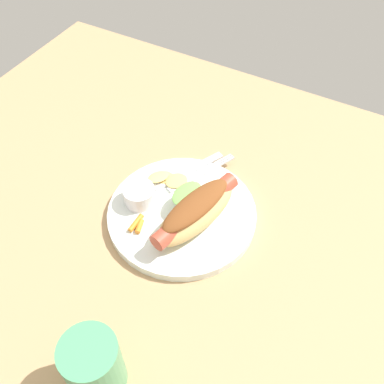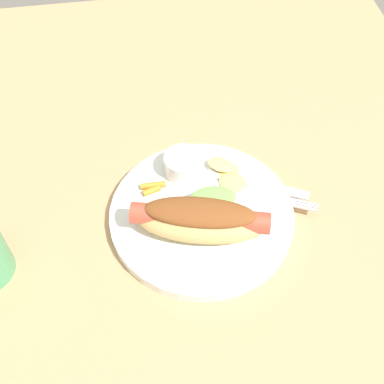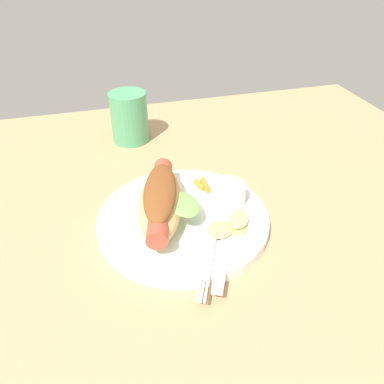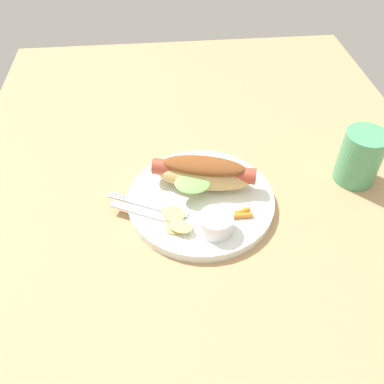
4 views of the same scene
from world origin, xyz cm
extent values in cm
cube|color=tan|center=(0.00, 0.00, -0.90)|extent=(120.00, 90.00, 1.80)
cylinder|color=white|center=(-3.68, 1.50, 0.80)|extent=(25.27, 25.27, 1.60)
ellipsoid|color=tan|center=(-0.59, 0.70, 3.91)|extent=(10.17, 17.82, 4.63)
cylinder|color=#B24733|center=(-0.59, 0.70, 4.72)|extent=(7.23, 18.03, 2.85)
ellipsoid|color=brown|center=(-0.59, 0.70, 6.00)|extent=(8.05, 14.99, 2.16)
ellipsoid|color=#7FC65B|center=(-3.49, 2.98, 4.84)|extent=(4.99, 6.40, 1.34)
cylinder|color=white|center=(-11.14, -0.05, 3.16)|extent=(5.38, 5.38, 3.11)
cube|color=silver|center=(-5.44, 9.27, 1.80)|extent=(5.88, 10.68, 0.40)
cube|color=silver|center=(-1.95, 15.61, 1.80)|extent=(1.64, 3.02, 0.40)
cube|color=silver|center=(-2.36, 15.80, 1.80)|extent=(1.64, 3.02, 0.40)
cube|color=silver|center=(-2.76, 15.99, 1.80)|extent=(1.64, 3.02, 0.40)
cube|color=silver|center=(-7.06, 10.03, 1.78)|extent=(7.79, 13.88, 0.36)
ellipsoid|color=#E6C26B|center=(-9.96, 6.43, 1.85)|extent=(4.37, 4.30, 0.50)
ellipsoid|color=#E6C26B|center=(-7.66, 6.55, 2.22)|extent=(5.31, 5.34, 0.73)
ellipsoid|color=#E6C26B|center=(-10.76, 5.55, 2.59)|extent=(4.28, 4.84, 0.80)
cylinder|color=orange|center=(-8.95, -4.57, 2.05)|extent=(0.91, 3.55, 0.89)
cylinder|color=orange|center=(-8.05, -4.89, 2.05)|extent=(1.58, 2.66, 0.89)
cylinder|color=#4C9E6B|center=(-0.45, -27.30, 5.04)|extent=(7.38, 7.38, 10.08)
camera|label=1|loc=(20.20, -38.75, 61.77)|focal=42.12mm
camera|label=2|loc=(35.47, -5.95, 58.22)|focal=47.45mm
camera|label=3|loc=(6.49, 43.24, 36.72)|focal=35.17mm
camera|label=4|loc=(-52.26, 7.89, 51.79)|focal=38.17mm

